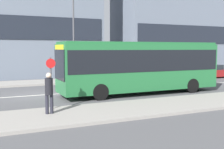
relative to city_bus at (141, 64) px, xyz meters
name	(u,v)px	position (x,y,z in m)	size (l,w,h in m)	color
ground_plane	(37,95)	(-6.30, 2.11, -1.93)	(120.00, 120.00, 0.00)	#4F4F51
sidewalk_near	(63,116)	(-6.30, -4.14, -1.87)	(44.00, 3.50, 0.13)	gray
sidewalk_far	(24,83)	(-6.30, 8.36, -1.87)	(44.00, 3.50, 0.13)	gray
lane_centerline	(37,95)	(-6.30, 2.11, -1.93)	(41.80, 0.16, 0.01)	silver
apartment_block_right_tower	(183,7)	(15.25, 14.96, 6.52)	(18.47, 6.77, 16.92)	slate
city_bus	(141,64)	(0.00, 0.00, 0.00)	(10.77, 2.52, 3.36)	#236B38
parked_car_0	(166,73)	(6.00, 5.58, -1.27)	(4.00, 1.88, 1.42)	navy
parked_car_1	(209,72)	(11.39, 5.71, -1.30)	(4.42, 1.82, 1.33)	maroon
pedestrian_near_stop	(49,90)	(-6.79, -3.78, -0.78)	(0.35, 0.34, 1.79)	#23232D
bus_stop_sign	(51,79)	(-6.50, -2.84, -0.38)	(0.44, 0.12, 2.42)	#4C4C51
street_lamp	(73,26)	(-2.36, 7.10, 2.88)	(0.36, 0.36, 7.79)	#4C4C51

